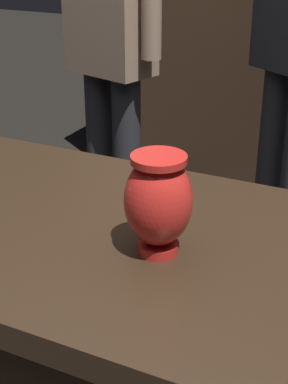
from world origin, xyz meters
TOP-DOWN VIEW (x-y plane):
  - vase_centerpiece at (0.07, -0.04)m, footprint 0.12×0.12m
  - visitor_near_left at (-0.62, 1.06)m, footprint 0.45×0.26m

SIDE VIEW (x-z plane):
  - vase_centerpiece at x=0.07m, z-range 0.81..0.99m
  - visitor_near_left at x=-0.62m, z-range 0.15..1.78m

